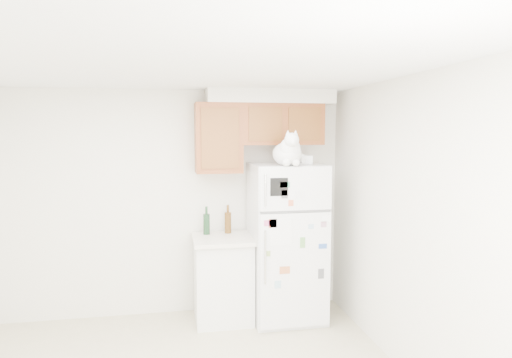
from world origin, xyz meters
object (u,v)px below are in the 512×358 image
object	(u,v)px
base_counter	(223,278)
storage_box_front	(305,160)
refrigerator	(287,242)
storage_box_back	(295,159)
bottle_amber	(228,219)
cat	(288,152)
bottle_green	(206,220)

from	to	relation	value
base_counter	storage_box_front	size ratio (longest dim) A/B	6.13
refrigerator	storage_box_front	size ratio (longest dim) A/B	11.33
storage_box_back	storage_box_front	distance (m)	0.15
bottle_amber	base_counter	bearing A→B (deg)	-114.84
cat	storage_box_front	size ratio (longest dim) A/B	3.47
cat	refrigerator	bearing A→B (deg)	77.84
refrigerator	bottle_green	world-z (taller)	refrigerator
base_counter	cat	distance (m)	1.55
cat	bottle_green	bearing A→B (deg)	148.94
storage_box_back	bottle_amber	size ratio (longest dim) A/B	0.57
refrigerator	bottle_green	bearing A→B (deg)	165.18
bottle_green	storage_box_front	bearing A→B (deg)	-14.04
storage_box_back	bottle_amber	distance (m)	1.00
refrigerator	bottle_green	size ratio (longest dim) A/B	5.50
cat	storage_box_back	size ratio (longest dim) A/B	2.89
storage_box_front	bottle_green	bearing A→B (deg)	-177.28
base_counter	bottle_amber	size ratio (longest dim) A/B	2.89
refrigerator	base_counter	distance (m)	0.79
base_counter	storage_box_back	world-z (taller)	storage_box_back
bottle_amber	storage_box_back	bearing A→B (deg)	-12.29
refrigerator	bottle_green	distance (m)	0.91
storage_box_back	bottle_green	bearing A→B (deg)	175.47
refrigerator	base_counter	xyz separation A→B (m)	(-0.69, 0.07, -0.39)
storage_box_back	bottle_green	xyz separation A→B (m)	(-0.96, 0.14, -0.68)
refrigerator	storage_box_front	bearing A→B (deg)	-10.57
base_counter	storage_box_back	bearing A→B (deg)	0.96
base_counter	cat	size ratio (longest dim) A/B	1.77
refrigerator	bottle_amber	xyz separation A→B (m)	(-0.61, 0.25, 0.23)
storage_box_front	bottle_green	distance (m)	1.27
cat	bottle_amber	xyz separation A→B (m)	(-0.56, 0.50, -0.76)
cat	storage_box_back	distance (m)	0.39
storage_box_back	bottle_green	distance (m)	1.19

